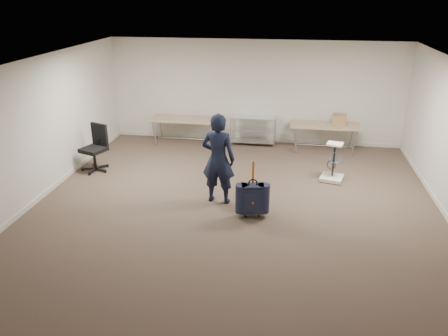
# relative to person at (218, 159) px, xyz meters

# --- Properties ---
(ground) EXTENTS (9.00, 9.00, 0.00)m
(ground) POSITION_rel_person_xyz_m (0.37, -0.58, -0.92)
(ground) COLOR #483B2C
(ground) RESTS_ON ground
(room_shell) EXTENTS (8.00, 9.00, 9.00)m
(room_shell) POSITION_rel_person_xyz_m (0.37, 0.81, -0.87)
(room_shell) COLOR beige
(room_shell) RESTS_ON ground
(folding_table_left) EXTENTS (1.80, 0.75, 0.73)m
(folding_table_left) POSITION_rel_person_xyz_m (-1.53, 3.37, -0.24)
(folding_table_left) COLOR #9C825F
(folding_table_left) RESTS_ON ground
(folding_table_right) EXTENTS (1.80, 0.75, 0.73)m
(folding_table_right) POSITION_rel_person_xyz_m (2.27, 3.37, -0.24)
(folding_table_right) COLOR #9C825F
(folding_table_right) RESTS_ON ground
(wire_shelf) EXTENTS (1.22, 0.47, 0.80)m
(wire_shelf) POSITION_rel_person_xyz_m (0.37, 3.62, -0.48)
(wire_shelf) COLOR silver
(wire_shelf) RESTS_ON ground
(person) EXTENTS (0.72, 0.51, 1.84)m
(person) POSITION_rel_person_xyz_m (0.00, 0.00, 0.00)
(person) COLOR black
(person) RESTS_ON ground
(suitcase) EXTENTS (0.45, 0.31, 1.12)m
(suitcase) POSITION_rel_person_xyz_m (0.74, -0.56, -0.54)
(suitcase) COLOR black
(suitcase) RESTS_ON ground
(office_chair) EXTENTS (0.66, 0.67, 1.10)m
(office_chair) POSITION_rel_person_xyz_m (-3.15, 1.21, -0.59)
(office_chair) COLOR black
(office_chair) RESTS_ON ground
(equipment_cart) EXTENTS (0.59, 0.59, 0.88)m
(equipment_cart) POSITION_rel_person_xyz_m (2.36, 1.43, -0.69)
(equipment_cart) COLOR beige
(equipment_cart) RESTS_ON ground
(cardboard_box) EXTENTS (0.38, 0.30, 0.27)m
(cardboard_box) POSITION_rel_person_xyz_m (2.62, 3.47, -0.06)
(cardboard_box) COLOR #9B7148
(cardboard_box) RESTS_ON folding_table_right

